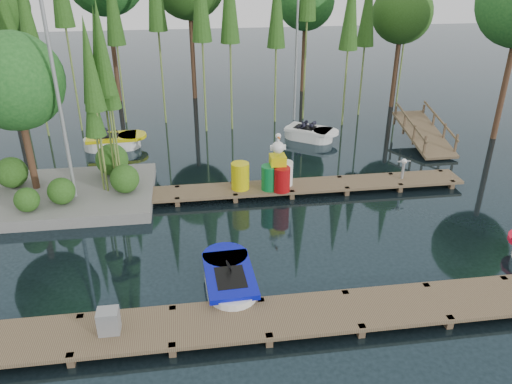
{
  "coord_description": "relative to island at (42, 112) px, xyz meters",
  "views": [
    {
      "loc": [
        -1.5,
        -13.59,
        8.05
      ],
      "look_at": [
        0.5,
        0.5,
        1.1
      ],
      "focal_mm": 35.0,
      "sensor_mm": 36.0,
      "label": 1
    }
  ],
  "objects": [
    {
      "name": "lamp_rear",
      "position": [
        10.3,
        7.71,
        1.08
      ],
      "size": [
        0.3,
        0.3,
        7.25
      ],
      "color": "gray",
      "rests_on": "ground"
    },
    {
      "name": "near_dock",
      "position": [
        6.3,
        -7.79,
        -2.95
      ],
      "size": [
        18.0,
        1.5,
        0.5
      ],
      "color": "brown",
      "rests_on": "ground"
    },
    {
      "name": "far_dock",
      "position": [
        7.3,
        -0.79,
        -2.95
      ],
      "size": [
        15.0,
        1.2,
        0.5
      ],
      "color": "brown",
      "rests_on": "ground"
    },
    {
      "name": "ground_plane",
      "position": [
        6.3,
        -3.29,
        -3.18
      ],
      "size": [
        90.0,
        90.0,
        0.0
      ],
      "primitive_type": "plane",
      "color": "#19282F"
    },
    {
      "name": "island",
      "position": [
        0.0,
        0.0,
        0.0
      ],
      "size": [
        6.2,
        4.2,
        6.75
      ],
      "color": "slate",
      "rests_on": "ground"
    },
    {
      "name": "drum_cluster",
      "position": [
        7.87,
        -0.95,
        -2.28
      ],
      "size": [
        1.19,
        1.09,
        2.05
      ],
      "color": "#0C6E2F",
      "rests_on": "far_dock"
    },
    {
      "name": "seagull_post",
      "position": [
        12.61,
        -0.79,
        -2.35
      ],
      "size": [
        0.5,
        0.27,
        0.8
      ],
      "color": "gray",
      "rests_on": "far_dock"
    },
    {
      "name": "boat_yellow_far",
      "position": [
        1.42,
        4.84,
        -2.89
      ],
      "size": [
        2.81,
        1.37,
        1.38
      ],
      "rotation": [
        0.0,
        0.0,
        -0.3
      ],
      "color": "white",
      "rests_on": "ground"
    },
    {
      "name": "utility_cabinet",
      "position": [
        2.77,
        -7.79,
        -2.6
      ],
      "size": [
        0.47,
        0.4,
        0.58
      ],
      "primitive_type": "cube",
      "color": "gray",
      "rests_on": "near_dock"
    },
    {
      "name": "lamp_island",
      "position": [
        0.8,
        -0.79,
        1.08
      ],
      "size": [
        0.3,
        0.3,
        7.25
      ],
      "color": "gray",
      "rests_on": "ground"
    },
    {
      "name": "yellow_barrel",
      "position": [
        6.51,
        -0.79,
        -2.4
      ],
      "size": [
        0.65,
        0.65,
        0.97
      ],
      "primitive_type": "cylinder",
      "color": "#D0C30A",
      "rests_on": "far_dock"
    },
    {
      "name": "ramp",
      "position": [
        15.3,
        3.21,
        -2.6
      ],
      "size": [
        1.5,
        3.94,
        1.49
      ],
      "color": "brown",
      "rests_on": "ground"
    },
    {
      "name": "boat_blue",
      "position": [
        5.61,
        -6.25,
        -2.92
      ],
      "size": [
        1.34,
        2.77,
        0.92
      ],
      "rotation": [
        0.0,
        0.0,
        0.04
      ],
      "color": "white",
      "rests_on": "ground"
    },
    {
      "name": "boat_white_far",
      "position": [
        10.4,
        4.71,
        -2.91
      ],
      "size": [
        2.79,
        2.46,
        1.23
      ],
      "rotation": [
        0.0,
        0.0,
        0.08
      ],
      "color": "white",
      "rests_on": "ground"
    }
  ]
}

